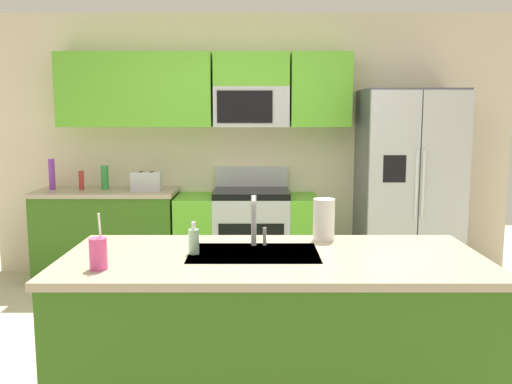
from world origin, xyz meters
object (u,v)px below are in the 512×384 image
Objects in this scene: toaster at (147,181)px; paper_towel_roll at (324,219)px; refrigerator at (408,188)px; bottle_purple at (53,174)px; sink_faucet at (255,217)px; soap_dispenser at (194,241)px; range_oven at (248,236)px; pepper_mill at (82,180)px; drink_cup_pink at (99,253)px; bottle_green at (106,177)px.

paper_towel_roll is at bearing -55.27° from toaster.
refrigerator reaches higher than toaster.
bottle_purple is 3.02m from sink_faucet.
soap_dispenser is (-1.76, -2.37, 0.04)m from refrigerator.
range_oven is 4.58× the size of bottle_purple.
pepper_mill is (-0.63, 0.05, 0.00)m from toaster.
bottle_purple is 1.05× the size of sink_faucet.
soap_dispenser is (0.72, -2.39, -0.02)m from toaster.
paper_towel_roll is at bearing -45.68° from pepper_mill.
toaster is at bearing 124.73° from paper_towel_roll.
refrigerator is (1.52, -0.07, 0.48)m from range_oven.
drink_cup_pink is (1.22, -2.75, -0.07)m from bottle_purple.
bottle_green is at bearing 177.72° from range_oven.
soap_dispenser is 0.71× the size of paper_towel_roll.
soap_dispenser is at bearing -73.35° from toaster.
toaster is 1.65× the size of soap_dispenser.
pepper_mill is 0.65× the size of sink_faucet.
soap_dispenser is (0.42, 0.29, -0.01)m from drink_cup_pink.
bottle_purple is at bearing 123.62° from soap_dispenser.
refrigerator is 10.09× the size of pepper_mill.
bottle_purple is at bearing 130.35° from sink_faucet.
soap_dispenser is 0.79m from paper_towel_roll.
range_oven is at bearing 102.65° from paper_towel_roll.
sink_faucet is at bearing 31.49° from drink_cup_pink.
drink_cup_pink is at bearing -66.05° from bottle_purple.
refrigerator is 6.61× the size of toaster.
bottle_purple reaches higher than sink_faucet.
soap_dispenser is at bearing 34.79° from drink_cup_pink.
sink_faucet is at bearing -88.07° from range_oven.
bottle_green is 0.85× the size of drink_cup_pink.
range_oven is 2.86m from drink_cup_pink.
toaster is at bearing 106.65° from soap_dispenser.
soap_dispenser is at bearing -56.38° from bottle_purple.
toaster is at bearing 96.39° from drink_cup_pink.
sink_faucet reaches higher than drink_cup_pink.
pepper_mill is at bearing 118.93° from soap_dispenser.
refrigerator reaches higher than drink_cup_pink.
sink_faucet is 1.66× the size of soap_dispenser.
refrigerator reaches higher than bottle_green.
bottle_purple is 1.24× the size of paper_towel_roll.
paper_towel_roll reaches higher than range_oven.
bottle_green is at bearing 104.56° from drink_cup_pink.
sink_faucet is (1.67, -2.28, 0.08)m from pepper_mill.
pepper_mill is at bearing 175.49° from toaster.
bottle_purple reaches higher than bottle_green.
bottle_green is 2.75m from soap_dispenser.
bottle_purple is 3.01m from drink_cup_pink.
pepper_mill is at bearing -3.82° from bottle_purple.
pepper_mill is 2.83m from sink_faucet.
paper_towel_roll is (1.13, 0.61, 0.04)m from drink_cup_pink.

